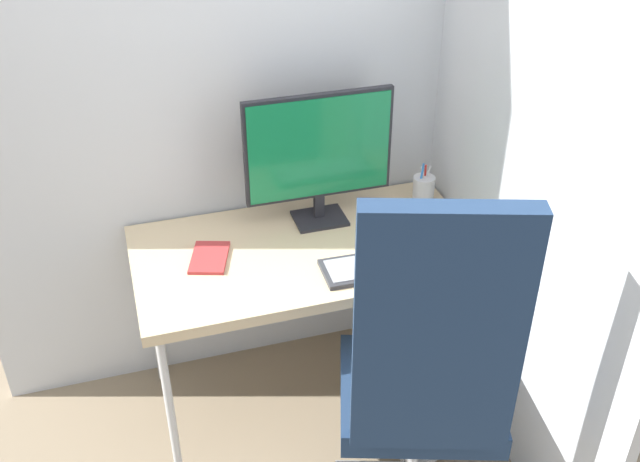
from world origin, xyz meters
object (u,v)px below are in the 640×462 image
Objects in this scene: pen_holder at (424,189)px; notebook at (209,258)px; mouse at (473,250)px; monitor at (319,152)px; keyboard at (382,265)px; office_chair at (428,371)px.

notebook is (-0.85, -0.14, -0.05)m from pen_holder.
monitor is at bearing 148.67° from mouse.
pen_holder reaches higher than keyboard.
monitor is 5.95× the size of mouse.
mouse is 0.38m from pen_holder.
keyboard is 4.57× the size of mouse.
pen_holder is (0.31, 0.36, 0.05)m from keyboard.
monitor is 1.30× the size of keyboard.
pen_holder is at bearing 102.73° from mouse.
pen_holder is at bearing 67.80° from office_chair.
pen_holder is 0.86m from notebook.
mouse is (0.44, -0.37, -0.26)m from monitor.
monitor is at bearing 96.69° from office_chair.
office_chair reaches higher than keyboard.
mouse reaches higher than notebook.
mouse is 0.91m from notebook.
notebook is at bearing 174.11° from mouse.
pen_holder is 0.91× the size of notebook.
monitor reaches higher than notebook.
notebook is at bearing 129.03° from office_chair.
monitor reaches higher than mouse.
keyboard is 2.42× the size of pen_holder.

